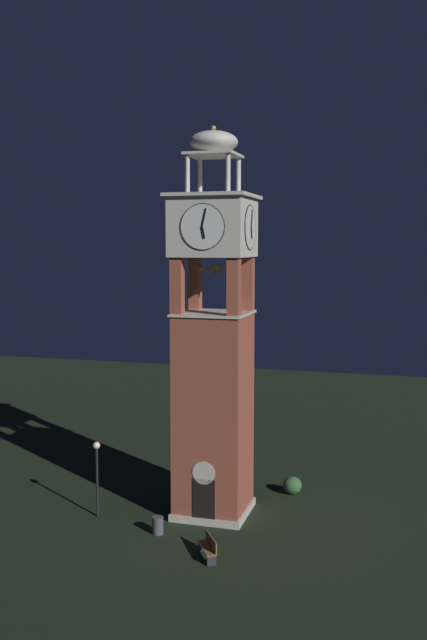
% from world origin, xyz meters
% --- Properties ---
extents(ground, '(80.00, 80.00, 0.00)m').
position_xyz_m(ground, '(0.00, 0.00, 0.00)').
color(ground, black).
extents(clock_tower, '(3.89, 3.89, 18.76)m').
position_xyz_m(clock_tower, '(0.00, -0.00, 7.74)').
color(clock_tower, '#9E4C38').
rests_on(clock_tower, ground).
extents(park_bench, '(1.23, 1.59, 0.95)m').
position_xyz_m(park_bench, '(1.21, -4.91, 0.48)').
color(park_bench, brown).
rests_on(park_bench, ground).
extents(lamp_post, '(0.36, 0.36, 3.74)m').
position_xyz_m(lamp_post, '(-5.30, -2.06, 2.61)').
color(lamp_post, black).
rests_on(lamp_post, ground).
extents(trash_bin, '(0.52, 0.52, 0.80)m').
position_xyz_m(trash_bin, '(-1.74, -3.18, 0.40)').
color(trash_bin, '#4C4C51').
rests_on(trash_bin, ground).
extents(shrub_near_entry, '(0.99, 0.99, 0.93)m').
position_xyz_m(shrub_near_entry, '(3.30, 3.71, 0.46)').
color(shrub_near_entry, '#336638').
rests_on(shrub_near_entry, ground).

